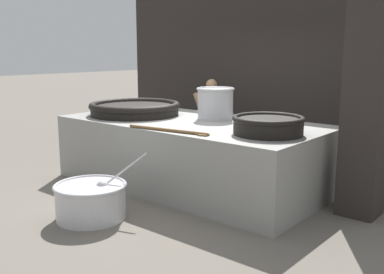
# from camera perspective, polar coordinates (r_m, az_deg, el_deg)

# --- Properties ---
(ground_plane) EXTENTS (60.00, 60.00, 0.00)m
(ground_plane) POSITION_cam_1_polar(r_m,az_deg,el_deg) (6.77, 0.00, -5.99)
(ground_plane) COLOR slate
(back_wall) EXTENTS (7.43, 0.24, 3.39)m
(back_wall) POSITION_cam_1_polar(r_m,az_deg,el_deg) (8.58, 11.09, 8.90)
(back_wall) COLOR #2D2826
(back_wall) RESTS_ON ground_plane
(support_pillar) EXTENTS (0.45, 0.45, 3.39)m
(support_pillar) POSITION_cam_1_polar(r_m,az_deg,el_deg) (5.62, 21.54, 7.38)
(support_pillar) COLOR #2D2826
(support_pillar) RESTS_ON ground_plane
(hearth_platform) EXTENTS (3.90, 1.94, 0.96)m
(hearth_platform) POSITION_cam_1_polar(r_m,az_deg,el_deg) (6.65, 0.00, -2.03)
(hearth_platform) COLOR gray
(hearth_platform) RESTS_ON ground_plane
(giant_wok_near) EXTENTS (1.45, 1.45, 0.20)m
(giant_wok_near) POSITION_cam_1_polar(r_m,az_deg,el_deg) (7.22, -7.27, 3.65)
(giant_wok_near) COLOR black
(giant_wok_near) RESTS_ON hearth_platform
(giant_wok_far) EXTENTS (0.89, 0.89, 0.23)m
(giant_wok_far) POSITION_cam_1_polar(r_m,az_deg,el_deg) (5.56, 9.65, 1.59)
(giant_wok_far) COLOR black
(giant_wok_far) RESTS_ON hearth_platform
(stock_pot) EXTENTS (0.57, 0.57, 0.47)m
(stock_pot) POSITION_cam_1_polar(r_m,az_deg,el_deg) (6.72, 2.99, 4.37)
(stock_pot) COLOR #B7B7BC
(stock_pot) RESTS_ON hearth_platform
(stirring_paddle) EXTENTS (1.19, 0.24, 0.04)m
(stirring_paddle) POSITION_cam_1_polar(r_m,az_deg,el_deg) (5.67, -2.70, 0.84)
(stirring_paddle) COLOR brown
(stirring_paddle) RESTS_ON hearth_platform
(cook) EXTENTS (0.36, 0.55, 1.47)m
(cook) POSITION_cam_1_polar(r_m,az_deg,el_deg) (8.21, 2.42, 2.68)
(cook) COLOR #9E7551
(cook) RESTS_ON ground_plane
(prep_bowl_vegetables) EXTENTS (0.86, 1.00, 0.77)m
(prep_bowl_vegetables) POSITION_cam_1_polar(r_m,az_deg,el_deg) (5.52, -12.73, -7.71)
(prep_bowl_vegetables) COLOR silver
(prep_bowl_vegetables) RESTS_ON ground_plane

